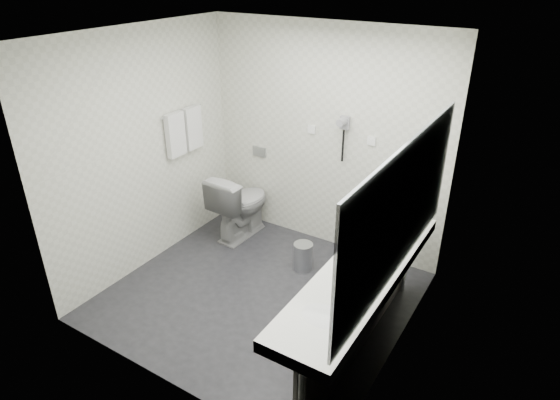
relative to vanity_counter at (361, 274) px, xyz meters
The scene contains 30 objects.
floor 1.39m from the vanity_counter, 169.92° to the left, with size 2.80×2.80×0.00m, color #26262B.
ceiling 2.05m from the vanity_counter, 169.92° to the left, with size 2.80×2.80×0.00m, color white.
wall_back 1.93m from the vanity_counter, 126.87° to the left, with size 2.80×2.80×0.00m, color silver.
wall_front 1.64m from the vanity_counter, 135.64° to the right, with size 2.80×2.80×0.00m, color silver.
wall_left 2.57m from the vanity_counter, behind, with size 2.60×2.60×0.00m, color silver.
wall_right 0.56m from the vanity_counter, 36.03° to the left, with size 2.60×2.60×0.00m, color silver.
vanity_counter is the anchor object (origin of this frame).
vanity_panel 0.43m from the vanity_counter, ahead, with size 0.03×2.15×0.75m, color gray.
vanity_post_far 1.12m from the vanity_counter, 86.97° to the left, with size 0.06×0.06×0.75m, color silver.
mirror 0.70m from the vanity_counter, ahead, with size 0.02×2.20×1.05m, color #B2BCC6.
basin_near 0.65m from the vanity_counter, 90.00° to the right, with size 0.40×0.31×0.05m, color white.
basin_far 0.65m from the vanity_counter, 90.00° to the left, with size 0.40×0.31×0.05m, color white.
faucet_near 0.69m from the vanity_counter, 73.30° to the right, with size 0.04×0.04×0.15m, color silver.
faucet_far 0.69m from the vanity_counter, 73.30° to the left, with size 0.04×0.04×0.15m, color silver.
soap_bottle_a 0.14m from the vanity_counter, 13.08° to the right, with size 0.05×0.05×0.10m, color silver.
soap_bottle_b 0.22m from the vanity_counter, 81.05° to the left, with size 0.06×0.06×0.08m, color silver.
soap_bottle_c 0.11m from the vanity_counter, 37.64° to the right, with size 0.04×0.04×0.12m, color silver.
glass_left 0.25m from the vanity_counter, 54.14° to the left, with size 0.06×0.06×0.11m, color silver.
toilet 2.30m from the vanity_counter, 151.36° to the left, with size 0.46×0.81×0.82m, color white.
flush_plate 2.48m from the vanity_counter, 143.06° to the left, with size 0.18×0.02×0.12m, color #B2B5BA.
pedal_bin 1.45m from the vanity_counter, 139.56° to the left, with size 0.21×0.21×0.29m, color #B2B5BA.
bin_lid 1.39m from the vanity_counter, 139.56° to the left, with size 0.21×0.21×0.01m, color #B2B5BA.
towel_rail 2.69m from the vanity_counter, 163.14° to the left, with size 0.02×0.02×0.62m, color silver.
towel_near 2.59m from the vanity_counter, 166.10° to the left, with size 0.07×0.24×0.48m, color white.
towel_far 2.67m from the vanity_counter, 160.15° to the left, with size 0.07×0.24×0.48m, color white.
dryer_cradle 1.85m from the vanity_counter, 120.76° to the left, with size 0.10×0.04×0.14m, color gray.
dryer_barrel 1.81m from the vanity_counter, 122.01° to the left, with size 0.08×0.08×0.14m, color gray.
dryer_cord 1.76m from the vanity_counter, 121.02° to the left, with size 0.02×0.02×0.35m, color black.
switch_plate_a 2.04m from the vanity_counter, 130.59° to the left, with size 0.09×0.02×0.09m, color white.
switch_plate_b 1.69m from the vanity_counter, 111.13° to the left, with size 0.09×0.02×0.09m, color white.
Camera 1 is at (2.24, -3.20, 3.04)m, focal length 30.98 mm.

